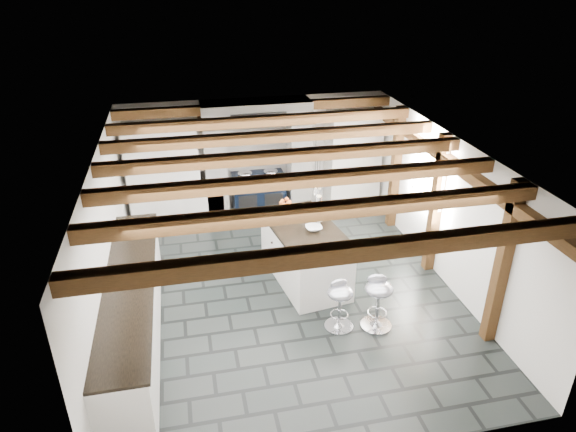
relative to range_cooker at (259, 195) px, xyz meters
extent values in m
plane|color=black|center=(0.00, -2.68, -0.47)|extent=(6.00, 6.00, 0.00)
plane|color=white|center=(0.00, 0.32, 0.68)|extent=(5.00, 0.00, 5.00)
plane|color=white|center=(-2.50, -2.68, 0.68)|extent=(0.00, 6.00, 6.00)
plane|color=white|center=(2.50, -2.68, 0.68)|extent=(0.00, 6.00, 6.00)
plane|color=white|center=(0.00, -2.68, 1.83)|extent=(6.00, 6.00, 0.00)
cube|color=silver|center=(-0.80, 0.02, 0.48)|extent=(0.40, 0.60, 1.90)
cube|color=silver|center=(0.80, 0.02, 0.48)|extent=(0.40, 0.60, 1.90)
cube|color=#543318|center=(0.00, 0.02, 1.52)|extent=(2.10, 0.65, 0.18)
cube|color=silver|center=(0.00, 0.02, 1.68)|extent=(2.00, 0.60, 0.31)
cube|color=black|center=(0.00, -0.30, 1.58)|extent=(1.00, 0.03, 0.22)
cube|color=silver|center=(0.00, -0.31, 1.58)|extent=(0.90, 0.01, 0.14)
cube|color=white|center=(-1.75, 0.02, 0.53)|extent=(1.30, 0.58, 2.00)
cube|color=white|center=(1.90, 0.02, 0.53)|extent=(1.00, 0.58, 2.00)
cube|color=white|center=(-2.20, -3.28, -0.03)|extent=(0.60, 3.80, 0.88)
cube|color=black|center=(-2.20, -3.28, 0.43)|extent=(0.64, 3.80, 0.04)
cube|color=white|center=(-1.05, 0.02, -0.03)|extent=(0.70, 0.60, 0.88)
cube|color=black|center=(-1.05, 0.02, 0.43)|extent=(0.74, 0.64, 0.04)
cube|color=#543318|center=(2.42, -2.68, 1.48)|extent=(0.15, 5.80, 0.14)
plane|color=white|center=(2.48, -2.08, 1.08)|extent=(0.00, 0.90, 0.90)
cube|color=#543318|center=(0.00, -5.28, 1.74)|extent=(5.00, 0.16, 0.16)
cube|color=#543318|center=(0.00, -4.41, 1.74)|extent=(5.00, 0.16, 0.16)
cube|color=#543318|center=(0.00, -3.54, 1.74)|extent=(5.00, 0.16, 0.16)
cube|color=#543318|center=(0.00, -2.68, 1.74)|extent=(5.00, 0.16, 0.16)
cube|color=#543318|center=(0.00, -1.81, 1.74)|extent=(5.00, 0.16, 0.16)
cube|color=#543318|center=(0.00, -0.94, 1.74)|extent=(5.00, 0.16, 0.16)
cube|color=#543318|center=(0.00, -0.08, 1.74)|extent=(5.00, 0.16, 0.16)
cube|color=#543318|center=(2.42, -4.28, 0.68)|extent=(0.15, 0.15, 2.30)
cube|color=#543318|center=(2.42, -2.48, 0.68)|extent=(0.15, 0.15, 2.30)
cube|color=#543318|center=(2.42, -0.88, 0.68)|extent=(0.15, 0.15, 2.30)
cylinder|color=black|center=(0.45, -2.73, 1.46)|extent=(0.01, 0.01, 0.56)
cylinder|color=white|center=(0.45, -2.73, 1.13)|extent=(0.09, 0.09, 0.22)
cylinder|color=black|center=(0.50, -2.43, 1.46)|extent=(0.01, 0.01, 0.56)
cylinder|color=white|center=(0.50, -2.43, 1.13)|extent=(0.09, 0.09, 0.22)
cylinder|color=black|center=(0.55, -2.13, 1.46)|extent=(0.01, 0.01, 0.56)
cylinder|color=white|center=(0.55, -2.13, 1.13)|extent=(0.09, 0.09, 0.22)
cube|color=black|center=(0.00, 0.00, -0.02)|extent=(1.00, 0.60, 0.90)
ellipsoid|color=silver|center=(-0.25, 0.00, 0.46)|extent=(0.28, 0.28, 0.11)
ellipsoid|color=silver|center=(0.25, 0.00, 0.46)|extent=(0.28, 0.28, 0.11)
cylinder|color=silver|center=(0.00, -0.32, 0.35)|extent=(0.95, 0.03, 0.03)
cube|color=black|center=(-0.25, -0.30, -0.02)|extent=(0.35, 0.02, 0.30)
cube|color=black|center=(0.25, -0.30, -0.02)|extent=(0.35, 0.02, 0.30)
cube|color=white|center=(0.36, -2.35, -0.04)|extent=(1.12, 1.86, 0.85)
cube|color=black|center=(0.36, -2.35, 0.41)|extent=(1.21, 1.94, 0.05)
imported|color=white|center=(0.14, -1.89, 0.53)|extent=(0.20, 0.20, 0.19)
ellipsoid|color=#D05A1D|center=(0.14, -1.89, 0.68)|extent=(0.19, 0.19, 0.12)
cylinder|color=white|center=(0.45, -1.99, 0.52)|extent=(0.12, 0.12, 0.17)
imported|color=white|center=(0.47, -2.43, 0.47)|extent=(0.29, 0.29, 0.06)
cylinder|color=white|center=(0.59, -2.27, 0.48)|extent=(0.05, 0.05, 0.10)
cylinder|color=white|center=(0.59, -2.27, 0.54)|extent=(0.21, 0.21, 0.01)
cylinder|color=tan|center=(0.59, -2.27, 0.58)|extent=(0.16, 0.16, 0.07)
cylinder|color=silver|center=(1.04, -3.74, -0.45)|extent=(0.43, 0.43, 0.03)
cone|color=silver|center=(1.04, -3.74, -0.41)|extent=(0.19, 0.19, 0.08)
cylinder|color=silver|center=(1.04, -3.74, -0.14)|extent=(0.05, 0.05, 0.54)
torus|color=silver|center=(1.04, -3.74, -0.23)|extent=(0.27, 0.27, 0.02)
ellipsoid|color=#999BA7|center=(1.04, -3.74, 0.16)|extent=(0.47, 0.47, 0.18)
ellipsoid|color=#999BA7|center=(1.06, -3.65, 0.26)|extent=(0.29, 0.17, 0.15)
cylinder|color=silver|center=(0.52, -3.65, -0.45)|extent=(0.40, 0.40, 0.03)
cone|color=silver|center=(0.52, -3.65, -0.41)|extent=(0.18, 0.18, 0.07)
cylinder|color=silver|center=(0.52, -3.65, -0.17)|extent=(0.04, 0.04, 0.49)
torus|color=silver|center=(0.52, -3.65, -0.25)|extent=(0.25, 0.25, 0.02)
ellipsoid|color=#999BA7|center=(0.52, -3.65, 0.11)|extent=(0.41, 0.41, 0.16)
ellipsoid|color=#999BA7|center=(0.51, -3.56, 0.20)|extent=(0.26, 0.14, 0.14)
camera|label=1|loc=(-1.36, -9.06, 4.10)|focal=32.00mm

